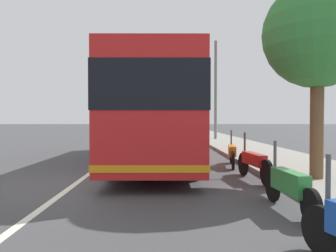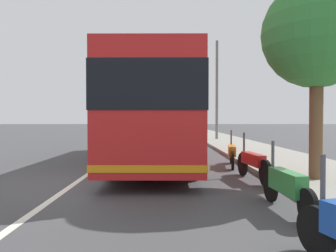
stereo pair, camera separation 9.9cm
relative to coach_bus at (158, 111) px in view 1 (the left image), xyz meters
The scene contains 11 objects.
ground_plane 5.40m from the coach_bus, 156.02° to the left, with size 220.00×220.00×0.00m, color #424244.
sidewalk_curb 7.53m from the coach_bus, 41.93° to the right, with size 110.00×3.60×0.14m, color gray.
lane_divider_line 6.12m from the coach_bus, 20.66° to the left, with size 110.00×0.16×0.01m, color silver.
coach_bus is the anchor object (origin of this frame).
motorcycle_far_end 7.79m from the coach_bus, 160.80° to the right, with size 2.10×0.32×1.24m.
motorcycle_mid_row 5.23m from the coach_bus, 147.33° to the right, with size 2.31×0.37×1.29m.
motorcycle_angled 3.44m from the coach_bus, 119.78° to the right, with size 2.22×0.45×1.27m.
car_ahead_same_lane 17.92m from the coach_bus, ahead, with size 4.35×2.05×1.42m.
car_behind_bus 27.91m from the coach_bus, ahead, with size 4.63×2.08×1.52m.
roadside_tree_near_camera 6.56m from the coach_bus, 137.93° to the right, with size 2.79×2.79×5.28m.
utility_pole 13.44m from the coach_bus, 19.16° to the right, with size 0.22×0.22×7.87m, color slate.
Camera 1 is at (-8.42, -2.28, 1.67)m, focal length 34.68 mm.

